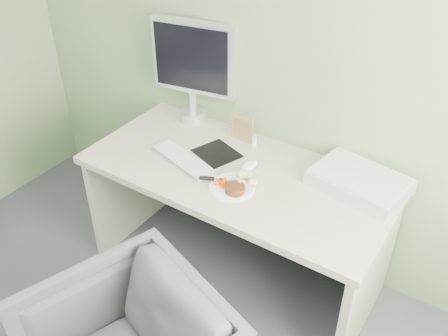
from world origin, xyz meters
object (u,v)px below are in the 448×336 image
Objects in this scene: plate at (232,187)px; scanner at (359,182)px; desk at (237,199)px; monitor at (194,66)px.

plate is 0.51× the size of scanner.
desk is 0.64m from scanner.
desk is 2.67× the size of monitor.
plate is at bearing -137.25° from scanner.
plate is 0.38× the size of monitor.
scanner is at bearing 33.65° from plate.
plate reaches higher than desk.
desk is at bearing -42.74° from monitor.
desk is at bearing 112.42° from plate.
scanner is 1.11m from monitor.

